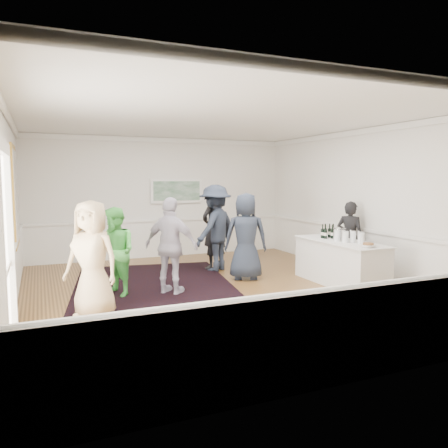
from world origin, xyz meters
name	(u,v)px	position (x,y,z in m)	size (l,w,h in m)	color
floor	(218,291)	(0.00, 0.00, 0.00)	(8.00, 8.00, 0.00)	brown
ceiling	(218,119)	(0.00, 0.00, 3.20)	(7.00, 8.00, 0.02)	white
wall_left	(8,212)	(-3.50, 0.00, 1.60)	(0.02, 8.00, 3.20)	white
wall_right	(367,202)	(3.50, 0.00, 1.60)	(0.02, 8.00, 3.20)	white
wall_back	(162,198)	(0.00, 4.00, 1.60)	(7.00, 0.02, 3.20)	white
wall_front	(366,230)	(0.00, -4.00, 1.60)	(7.00, 0.02, 3.20)	white
wainscoting	(218,265)	(0.00, 0.00, 0.50)	(7.00, 8.00, 1.00)	white
mirror	(15,196)	(-3.45, 1.30, 1.80)	(0.05, 1.25, 1.85)	gold
doorway	(4,240)	(-3.45, -1.90, 1.42)	(0.10, 1.78, 2.56)	white
landscape_painting	(177,191)	(0.40, 3.95, 1.78)	(1.44, 0.06, 0.66)	white
area_rug	(153,284)	(-1.00, 0.97, 0.01)	(3.02, 3.97, 0.02)	black
serving_table	(340,262)	(2.47, -0.45, 0.44)	(0.82, 2.16, 0.87)	silver
bartender	(350,238)	(3.20, 0.17, 0.81)	(0.59, 0.39, 1.63)	black
guest_tan	(92,259)	(-2.35, -0.68, 0.90)	(0.88, 0.57, 1.80)	tan
guest_green	(116,252)	(-1.82, 0.40, 0.81)	(0.78, 0.61, 1.61)	#50C852
guest_lilac	(171,246)	(-0.86, 0.14, 0.89)	(1.05, 0.44, 1.78)	#ADA7BB
guest_dark_a	(215,228)	(0.65, 1.74, 0.99)	(1.28, 0.73, 1.98)	#212938
guest_dark_b	(214,227)	(0.68, 1.90, 0.99)	(0.72, 0.47, 1.97)	black
guest_navy	(246,236)	(0.91, 0.68, 0.91)	(0.89, 0.58, 1.82)	#212938
wine_bottles	(328,231)	(2.50, 0.01, 1.03)	(0.33, 0.25, 0.31)	black
juice_pitchers	(351,237)	(2.50, -0.74, 0.99)	(0.36, 0.62, 0.24)	#72BA42
ice_bucket	(339,234)	(2.53, -0.32, 0.99)	(0.26, 0.26, 0.24)	silver
nut_bowl	(368,245)	(2.42, -1.29, 0.91)	(0.27, 0.27, 0.08)	white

